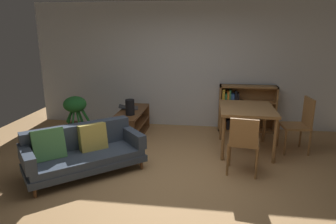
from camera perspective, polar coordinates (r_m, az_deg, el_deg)
ground_plane at (r=4.46m, az=0.49°, el=-12.84°), size 8.16×8.16×0.00m
back_wall_panel at (r=6.67m, az=3.62°, el=8.71°), size 6.80×0.10×2.70m
fabric_couch at (r=4.75m, az=-15.99°, el=-6.97°), size 1.78×1.69×0.76m
media_console at (r=6.14m, az=-6.96°, el=-2.26°), size 0.47×1.36×0.54m
open_laptop at (r=6.27m, az=-7.29°, el=0.83°), size 0.45×0.38×0.07m
desk_speaker at (r=5.77m, az=-7.22°, el=0.91°), size 0.17×0.17×0.30m
potted_floor_plant at (r=6.41m, az=-17.10°, el=0.08°), size 0.54×0.53×0.83m
dining_table at (r=5.46m, az=14.69°, el=-0.02°), size 0.92×1.10×0.80m
dining_chair_near at (r=4.57m, az=14.12°, el=-5.38°), size 0.50×0.45×0.90m
dining_chair_far at (r=5.77m, az=23.73°, el=-1.75°), size 0.49×0.49×0.98m
bookshelf at (r=6.66m, az=13.88°, el=0.64°), size 1.19×0.31×0.98m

